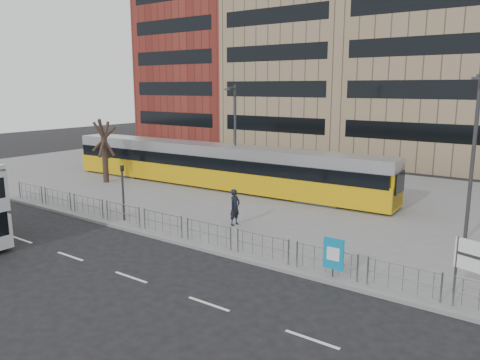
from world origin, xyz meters
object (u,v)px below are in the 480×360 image
Objects in this scene: bare_tree at (103,117)px; pedestrian at (235,207)px; lamp_post_west at (235,133)px; tram at (215,166)px; ad_panel at (333,254)px; traffic_light_west at (123,185)px; lamp_post_east at (473,151)px.

pedestrian is at bearing -12.82° from bare_tree.
lamp_post_west reaches higher than bare_tree.
pedestrian is 15.83m from bare_tree.
tram is 9.95m from pedestrian.
lamp_post_west is at bearing 138.76° from ad_panel.
pedestrian is 9.75m from lamp_post_west.
tram is 13.71× the size of pedestrian.
lamp_post_east reaches higher than traffic_light_west.
ad_panel is at bearing -112.49° from pedestrian.
traffic_light_west is 0.43× the size of bare_tree.
ad_panel is 0.51× the size of traffic_light_west.
lamp_post_east is (17.57, -2.59, 2.78)m from tram.
tram is 8.63× the size of traffic_light_west.
lamp_post_east is (16.04, -3.01, 0.28)m from lamp_post_west.
lamp_post_west is 10.32m from bare_tree.
ad_panel is at bearing 3.26° from traffic_light_west.
lamp_post_east reaches higher than ad_panel.
traffic_light_west is 0.42× the size of lamp_post_west.
traffic_light_west is (-12.78, 0.55, 1.05)m from ad_panel.
lamp_post_west reaches higher than pedestrian.
lamp_post_east is at bearing -10.63° from lamp_post_west.
lamp_post_east reaches higher than lamp_post_west.
tram is 17.97m from lamp_post_east.
lamp_post_east is at bearing 30.17° from traffic_light_west.
bare_tree is at bearing -156.78° from lamp_post_west.
lamp_post_east reaches higher than pedestrian.
lamp_post_east is 25.51m from bare_tree.
lamp_post_east is 1.09× the size of bare_tree.
lamp_post_west is 16.32m from lamp_post_east.
bare_tree reaches higher than ad_panel.
pedestrian is at bearing -47.44° from tram.
tram is 3.36× the size of lamp_post_east.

